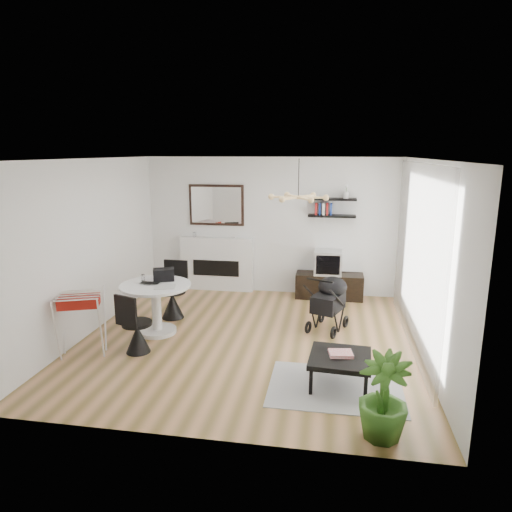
% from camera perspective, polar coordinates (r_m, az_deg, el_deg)
% --- Properties ---
extents(floor, '(5.00, 5.00, 0.00)m').
position_cam_1_polar(floor, '(7.08, -1.00, -10.39)').
color(floor, brown).
rests_on(floor, ground).
extents(ceiling, '(5.00, 5.00, 0.00)m').
position_cam_1_polar(ceiling, '(6.50, -1.10, 12.03)').
color(ceiling, white).
rests_on(ceiling, wall_back).
extents(wall_back, '(5.00, 0.00, 5.00)m').
position_cam_1_polar(wall_back, '(9.08, 1.85, 3.75)').
color(wall_back, white).
rests_on(wall_back, floor).
extents(wall_left, '(0.00, 5.00, 5.00)m').
position_cam_1_polar(wall_left, '(7.52, -20.12, 1.01)').
color(wall_left, white).
rests_on(wall_left, floor).
extents(wall_right, '(0.00, 5.00, 5.00)m').
position_cam_1_polar(wall_right, '(6.68, 20.55, -0.46)').
color(wall_right, white).
rests_on(wall_right, floor).
extents(sheer_curtain, '(0.04, 3.60, 2.60)m').
position_cam_1_polar(sheer_curtain, '(6.85, 19.42, -0.05)').
color(sheer_curtain, white).
rests_on(sheer_curtain, wall_right).
extents(fireplace, '(1.50, 0.17, 2.16)m').
position_cam_1_polar(fireplace, '(9.35, -4.93, -0.18)').
color(fireplace, white).
rests_on(fireplace, floor).
extents(shelf_lower, '(0.90, 0.25, 0.04)m').
position_cam_1_polar(shelf_lower, '(8.84, 9.46, 4.96)').
color(shelf_lower, black).
rests_on(shelf_lower, wall_back).
extents(shelf_upper, '(0.90, 0.25, 0.04)m').
position_cam_1_polar(shelf_upper, '(8.80, 9.53, 7.03)').
color(shelf_upper, black).
rests_on(shelf_upper, wall_back).
extents(pendant_lamp, '(0.90, 0.90, 0.10)m').
position_cam_1_polar(pendant_lamp, '(6.74, 5.31, 7.33)').
color(pendant_lamp, '#E0B875').
rests_on(pendant_lamp, ceiling).
extents(tv_console, '(1.29, 0.45, 0.48)m').
position_cam_1_polar(tv_console, '(9.02, 9.13, -3.70)').
color(tv_console, black).
rests_on(tv_console, floor).
extents(crt_tv, '(0.53, 0.46, 0.46)m').
position_cam_1_polar(crt_tv, '(8.90, 8.99, -0.79)').
color(crt_tv, silver).
rests_on(crt_tv, tv_console).
extents(dining_table, '(1.09, 1.09, 0.80)m').
position_cam_1_polar(dining_table, '(7.31, -12.37, -5.52)').
color(dining_table, white).
rests_on(dining_table, floor).
extents(laptop, '(0.31, 0.20, 0.02)m').
position_cam_1_polar(laptop, '(7.22, -13.26, -3.43)').
color(laptop, black).
rests_on(laptop, dining_table).
extents(black_bag, '(0.37, 0.30, 0.19)m').
position_cam_1_polar(black_bag, '(7.38, -11.46, -2.30)').
color(black_bag, black).
rests_on(black_bag, dining_table).
extents(newspaper, '(0.36, 0.32, 0.01)m').
position_cam_1_polar(newspaper, '(7.05, -11.31, -3.79)').
color(newspaper, beige).
rests_on(newspaper, dining_table).
extents(drinking_glass, '(0.06, 0.06, 0.10)m').
position_cam_1_polar(drinking_glass, '(7.47, -13.95, -2.61)').
color(drinking_glass, white).
rests_on(drinking_glass, dining_table).
extents(chair_far, '(0.46, 0.47, 0.97)m').
position_cam_1_polar(chair_far, '(8.00, -10.35, -5.46)').
color(chair_far, black).
rests_on(chair_far, floor).
extents(chair_near, '(0.46, 0.48, 0.89)m').
position_cam_1_polar(chair_near, '(6.76, -14.71, -9.40)').
color(chair_near, black).
rests_on(chair_near, floor).
extents(drying_rack, '(0.76, 0.74, 0.91)m').
position_cam_1_polar(drying_rack, '(6.84, -20.97, -7.84)').
color(drying_rack, white).
rests_on(drying_rack, floor).
extents(stroller, '(0.71, 0.86, 0.94)m').
position_cam_1_polar(stroller, '(7.43, 9.13, -6.04)').
color(stroller, black).
rests_on(stroller, floor).
extents(rug, '(1.60, 1.16, 0.01)m').
position_cam_1_polar(rug, '(5.84, 9.87, -15.89)').
color(rug, '#ABABAB').
rests_on(rug, floor).
extents(coffee_table, '(0.78, 0.78, 0.38)m').
position_cam_1_polar(coffee_table, '(5.77, 10.47, -12.55)').
color(coffee_table, black).
rests_on(coffee_table, rug).
extents(magazines, '(0.31, 0.26, 0.04)m').
position_cam_1_polar(magazines, '(5.76, 10.54, -11.90)').
color(magazines, '#D8363D').
rests_on(magazines, coffee_table).
extents(potted_plant, '(0.64, 0.64, 0.89)m').
position_cam_1_polar(potted_plant, '(4.86, 15.64, -16.60)').
color(potted_plant, '#32631C').
rests_on(potted_plant, floor).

